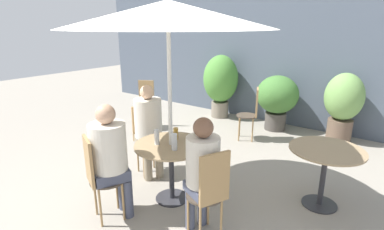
{
  "coord_description": "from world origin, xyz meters",
  "views": [
    {
      "loc": [
        2.09,
        -2.2,
        2.01
      ],
      "look_at": [
        0.02,
        0.58,
        0.95
      ],
      "focal_mm": 28.0,
      "sensor_mm": 36.0,
      "label": 1
    }
  ],
  "objects": [
    {
      "name": "bistro_chair_0",
      "position": [
        -0.74,
        0.52,
        0.56
      ],
      "size": [
        0.41,
        0.39,
        0.94
      ],
      "rotation": [
        0.0,
        0.0,
        1.15
      ],
      "color": "#42382D",
      "rests_on": "ground_plane"
    },
    {
      "name": "cafe_table_near",
      "position": [
        0.02,
        0.18,
        0.56
      ],
      "size": [
        0.84,
        0.84,
        0.7
      ],
      "color": "#2D2D33",
      "rests_on": "ground_plane"
    },
    {
      "name": "bistro_chair_1",
      "position": [
        -0.32,
        -0.58,
        0.56
      ],
      "size": [
        0.39,
        0.41,
        0.94
      ],
      "rotation": [
        0.0,
        0.0,
        -3.56
      ],
      "color": "#42382D",
      "rests_on": "ground_plane"
    },
    {
      "name": "bistro_chair_3",
      "position": [
        -0.08,
        2.49,
        0.56
      ],
      "size": [
        0.41,
        0.4,
        0.94
      ],
      "rotation": [
        0.0,
        0.0,
        5.15
      ],
      "color": "#42382D",
      "rests_on": "ground_plane"
    },
    {
      "name": "seated_person_1",
      "position": [
        -0.26,
        -0.45,
        0.74
      ],
      "size": [
        0.43,
        0.45,
        1.26
      ],
      "rotation": [
        0.0,
        0.0,
        2.72
      ],
      "color": "#42475B",
      "rests_on": "ground_plane"
    },
    {
      "name": "cafe_table_far",
      "position": [
        1.47,
        1.1,
        0.55
      ],
      "size": [
        0.8,
        0.8,
        0.7
      ],
      "color": "#2D2D33",
      "rests_on": "ground_plane"
    },
    {
      "name": "seated_person_2",
      "position": [
        0.65,
        -0.1,
        0.72
      ],
      "size": [
        0.39,
        0.37,
        1.21
      ],
      "rotation": [
        0.0,
        0.0,
        4.29
      ],
      "color": "#42475B",
      "rests_on": "ground_plane"
    },
    {
      "name": "beer_glass_0",
      "position": [
        -0.03,
        0.33,
        0.77
      ],
      "size": [
        0.06,
        0.06,
        0.14
      ],
      "color": "#B28433",
      "rests_on": "cafe_table_near"
    },
    {
      "name": "bistro_chair_4",
      "position": [
        -2.08,
        1.86,
        0.56
      ],
      "size": [
        0.4,
        0.41,
        0.94
      ],
      "rotation": [
        0.0,
        0.0,
        0.52
      ],
      "color": "#42382D",
      "rests_on": "ground_plane"
    },
    {
      "name": "seated_person_0",
      "position": [
        -0.6,
        0.46,
        0.74
      ],
      "size": [
        0.44,
        0.42,
        1.26
      ],
      "rotation": [
        0.0,
        0.0,
        1.15
      ],
      "color": "gray",
      "rests_on": "ground_plane"
    },
    {
      "name": "storefront_wall",
      "position": [
        0.0,
        3.75,
        1.5
      ],
      "size": [
        10.0,
        0.06,
        3.0
      ],
      "color": "#4C5666",
      "rests_on": "ground_plane"
    },
    {
      "name": "potted_plant_1",
      "position": [
        0.05,
        3.28,
        0.65
      ],
      "size": [
        0.8,
        0.8,
        1.07
      ],
      "color": "#47423D",
      "rests_on": "ground_plane"
    },
    {
      "name": "umbrella",
      "position": [
        0.02,
        0.18,
        2.09
      ],
      "size": [
        2.19,
        2.19,
        2.24
      ],
      "color": "silver",
      "rests_on": "ground_plane"
    },
    {
      "name": "bistro_chair_2",
      "position": [
        0.78,
        -0.16,
        0.56
      ],
      "size": [
        0.41,
        0.39,
        0.94
      ],
      "rotation": [
        0.0,
        0.0,
        -1.99
      ],
      "color": "#42382D",
      "rests_on": "ground_plane"
    },
    {
      "name": "potted_plant_0",
      "position": [
        -1.27,
        3.35,
        0.81
      ],
      "size": [
        0.76,
        0.76,
        1.37
      ],
      "color": "slate",
      "rests_on": "ground_plane"
    },
    {
      "name": "ground_plane",
      "position": [
        0.0,
        0.0,
        0.0
      ],
      "size": [
        20.0,
        20.0,
        0.0
      ],
      "primitive_type": "plane",
      "color": "gray"
    },
    {
      "name": "beer_glass_1",
      "position": [
        -0.11,
        0.08,
        0.79
      ],
      "size": [
        0.06,
        0.06,
        0.18
      ],
      "color": "silver",
      "rests_on": "cafe_table_near"
    },
    {
      "name": "beer_glass_2",
      "position": [
        0.15,
        0.09,
        0.79
      ],
      "size": [
        0.07,
        0.07,
        0.18
      ],
      "color": "silver",
      "rests_on": "cafe_table_near"
    },
    {
      "name": "potted_plant_2",
      "position": [
        1.2,
        3.37,
        0.71
      ],
      "size": [
        0.64,
        0.64,
        1.22
      ],
      "color": "brown",
      "rests_on": "ground_plane"
    }
  ]
}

